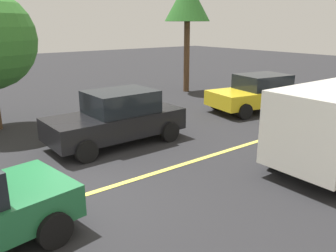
# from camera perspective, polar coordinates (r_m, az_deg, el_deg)

# --- Properties ---
(ground_plane) EXTENTS (80.00, 80.00, 0.00)m
(ground_plane) POSITION_cam_1_polar(r_m,az_deg,el_deg) (8.09, -16.29, -11.65)
(ground_plane) COLOR #262628
(lane_marking_centre) EXTENTS (28.00, 0.16, 0.01)m
(lane_marking_centre) POSITION_cam_1_polar(r_m,az_deg,el_deg) (9.44, 0.88, -6.75)
(lane_marking_centre) COLOR #E0D14C
(car_yellow_approaching) EXTENTS (4.66, 2.67, 1.58)m
(car_yellow_approaching) POSITION_cam_1_polar(r_m,az_deg,el_deg) (15.99, 14.58, 5.31)
(car_yellow_approaching) COLOR gold
(car_yellow_approaching) RESTS_ON ground_plane
(car_black_far_lane) EXTENTS (4.33, 2.06, 1.69)m
(car_black_far_lane) POSITION_cam_1_polar(r_m,az_deg,el_deg) (11.21, -8.27, 1.35)
(car_black_far_lane) COLOR black
(car_black_far_lane) RESTS_ON ground_plane
(tree_left_verge) EXTENTS (2.45, 2.45, 6.00)m
(tree_left_verge) POSITION_cam_1_polar(r_m,az_deg,el_deg) (19.83, 3.18, 19.53)
(tree_left_verge) COLOR #513823
(tree_left_verge) RESTS_ON ground_plane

